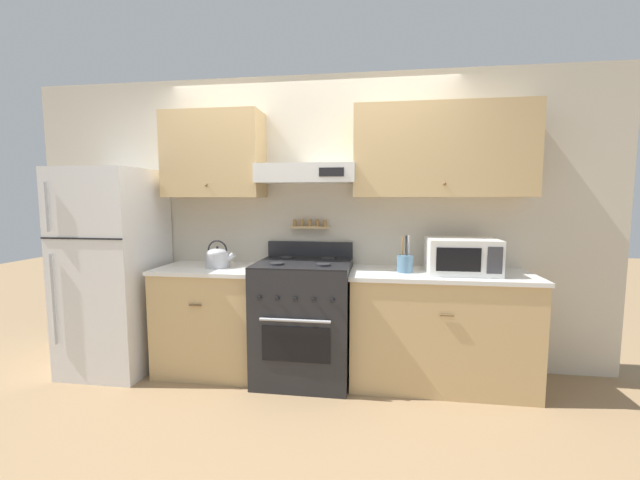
% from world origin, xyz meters
% --- Properties ---
extents(ground_plane, '(16.00, 16.00, 0.00)m').
position_xyz_m(ground_plane, '(0.00, 0.00, 0.00)').
color(ground_plane, '#937551').
extents(wall_back, '(5.20, 0.46, 2.55)m').
position_xyz_m(wall_back, '(0.12, 0.59, 1.48)').
color(wall_back, beige).
rests_on(wall_back, ground_plane).
extents(counter_left, '(0.87, 0.63, 0.90)m').
position_xyz_m(counter_left, '(-0.82, 0.32, 0.45)').
color(counter_left, tan).
rests_on(counter_left, ground_plane).
extents(counter_right, '(1.42, 0.63, 0.90)m').
position_xyz_m(counter_right, '(1.09, 0.32, 0.45)').
color(counter_right, tan).
rests_on(counter_right, ground_plane).
extents(stove_range, '(0.76, 0.71, 1.10)m').
position_xyz_m(stove_range, '(-0.00, 0.28, 0.49)').
color(stove_range, '#232326').
rests_on(stove_range, ground_plane).
extents(refrigerator, '(0.69, 0.76, 1.73)m').
position_xyz_m(refrigerator, '(-1.67, 0.25, 0.87)').
color(refrigerator, white).
rests_on(refrigerator, ground_plane).
extents(tea_kettle, '(0.25, 0.20, 0.23)m').
position_xyz_m(tea_kettle, '(-0.74, 0.29, 0.99)').
color(tea_kettle, '#B7B7BC').
rests_on(tea_kettle, counter_left).
extents(microwave, '(0.53, 0.40, 0.27)m').
position_xyz_m(microwave, '(1.24, 0.31, 1.04)').
color(microwave, white).
rests_on(microwave, counter_right).
extents(utensil_crock, '(0.12, 0.12, 0.29)m').
position_xyz_m(utensil_crock, '(0.81, 0.29, 0.98)').
color(utensil_crock, slate).
rests_on(utensil_crock, counter_right).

